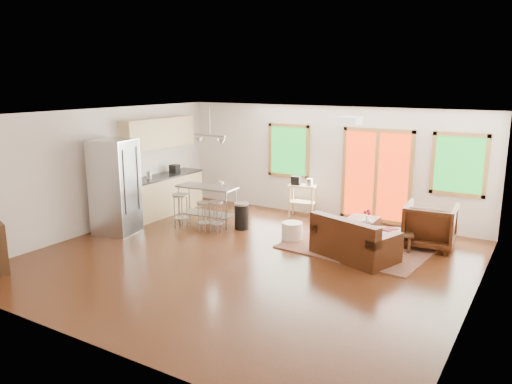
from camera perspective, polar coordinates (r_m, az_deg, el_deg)
The scene contains 28 objects.
floor at distance 9.11m, azimuth -0.99°, elevation -7.80°, with size 7.50×7.00×0.02m, color #36190C.
ceiling at distance 8.55m, azimuth -1.06°, elevation 8.87°, with size 7.50×7.00×0.02m, color white.
back_wall at distance 11.80m, azimuth 8.15°, elevation 3.40°, with size 7.50×0.02×2.60m, color silver.
left_wall at distance 11.17m, azimuth -17.56°, elevation 2.41°, with size 0.02×7.00×2.60m, color silver.
right_wall at distance 7.49m, azimuth 24.11°, elevation -2.97°, with size 0.02×7.00×2.60m, color silver.
front_wall at distance 6.17m, azimuth -18.83°, elevation -5.74°, with size 7.50×0.02×2.60m, color silver.
window_left at distance 12.15m, azimuth 3.74°, elevation 4.72°, with size 1.10×0.05×1.30m.
french_doors at distance 11.38m, azimuth 13.57°, elevation 1.80°, with size 1.60×0.05×2.10m.
window_right at distance 10.92m, azimuth 22.19°, elevation 2.91°, with size 1.10×0.05×1.30m.
rug at distance 9.96m, azimuth 11.59°, elevation -6.11°, with size 2.64×2.03×0.03m, color #57653A.
loveseat at distance 9.23m, azimuth 11.06°, elevation -5.65°, with size 1.67×1.27×0.79m.
coffee_table at distance 9.90m, azimuth 14.89°, elevation -4.57°, with size 1.03×0.79×0.36m.
armchair at distance 10.21m, azimuth 19.28°, elevation -3.41°, with size 0.92×0.86×0.95m, color black.
ottoman at distance 10.60m, azimuth 12.08°, elevation -3.94°, with size 0.59×0.59×0.39m, color black.
pouf at distance 10.15m, azimuth 4.14°, elevation -4.50°, with size 0.42×0.42×0.37m, color silver.
vase at distance 9.97m, azimuth 12.56°, elevation -3.10°, with size 0.21×0.22×0.32m.
book at distance 9.81m, azimuth 14.55°, elevation -3.31°, with size 0.22×0.03×0.29m, color maroon.
cabinets at distance 12.22m, azimuth -10.61°, elevation 1.85°, with size 0.64×2.24×2.30m.
refrigerator at distance 10.83m, azimuth -15.76°, elevation 0.58°, with size 0.94×0.92×1.99m.
island at distance 11.23m, azimuth -5.64°, elevation -0.68°, with size 1.40×0.65×0.86m.
cup at distance 10.82m, azimuth -4.01°, elevation 1.07°, with size 0.11×0.09×0.11m, color white.
bar_stool_a at distance 10.98m, azimuth -8.62°, elevation -1.23°, with size 0.39×0.39×0.76m.
bar_stool_b at distance 10.67m, azimuth -5.99°, elevation -2.01°, with size 0.33×0.33×0.65m.
bar_stool_c at distance 10.54m, azimuth -4.64°, elevation -2.01°, with size 0.35×0.35×0.69m.
trash_can at distance 10.85m, azimuth -1.66°, elevation -2.73°, with size 0.35×0.35×0.59m.
kitchen_cart at distance 11.77m, azimuth 5.23°, elevation 0.29°, with size 0.71×0.53×0.97m.
ceiling_flush at distance 8.38m, azimuth 10.58°, elevation 8.04°, with size 0.35×0.35×0.12m, color white.
pendant_light at distance 10.92m, azimuth -5.27°, elevation 5.90°, with size 0.80×0.18×0.79m.
Camera 1 is at (4.57, -7.21, 3.18)m, focal length 35.00 mm.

